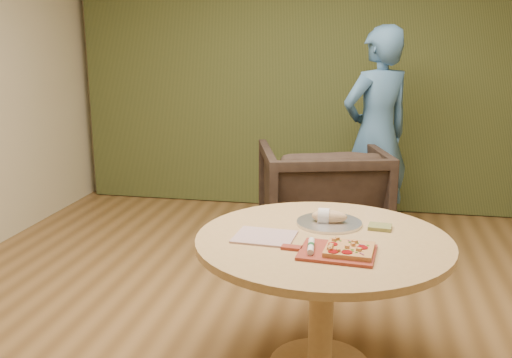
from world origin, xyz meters
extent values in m
cube|color=brown|center=(0.00, 0.00, -0.01)|extent=(5.00, 6.00, 0.02)
cube|color=beige|center=(0.00, 3.01, 1.40)|extent=(5.00, 0.02, 2.80)
cube|color=#343D1B|center=(0.00, 2.90, 1.40)|extent=(4.80, 0.14, 2.78)
cylinder|color=tan|center=(0.41, -0.19, 0.35)|extent=(0.13, 0.13, 0.68)
cylinder|color=tan|center=(0.41, -0.19, 0.73)|extent=(1.31, 1.31, 0.04)
cube|color=maroon|center=(0.49, -0.41, 0.76)|extent=(0.37, 0.31, 0.01)
cube|color=maroon|center=(0.27, -0.39, 0.76)|extent=(0.10, 0.06, 0.01)
cube|color=tan|center=(0.54, -0.41, 0.78)|extent=(0.24, 0.24, 0.02)
cylinder|color=#790507|center=(0.54, -0.48, 0.79)|extent=(0.05, 0.05, 0.00)
cylinder|color=#790507|center=(0.47, -0.48, 0.79)|extent=(0.05, 0.05, 0.00)
cylinder|color=#790507|center=(0.47, -0.39, 0.79)|extent=(0.05, 0.05, 0.00)
cylinder|color=#790507|center=(0.60, -0.40, 0.79)|extent=(0.05, 0.05, 0.00)
cube|color=tan|center=(0.47, -0.33, 0.79)|extent=(0.02, 0.02, 0.01)
cube|color=tan|center=(0.53, -0.42, 0.79)|extent=(0.02, 0.02, 0.01)
cube|color=tan|center=(0.57, -0.34, 0.79)|extent=(0.03, 0.03, 0.01)
cube|color=tan|center=(0.56, -0.38, 0.79)|extent=(0.02, 0.02, 0.01)
cube|color=tan|center=(0.46, -0.47, 0.79)|extent=(0.02, 0.02, 0.01)
cube|color=tan|center=(0.46, -0.46, 0.79)|extent=(0.03, 0.03, 0.01)
cube|color=tan|center=(0.50, -0.47, 0.79)|extent=(0.02, 0.02, 0.01)
cube|color=tan|center=(0.46, -0.44, 0.79)|extent=(0.03, 0.03, 0.01)
cube|color=tan|center=(0.59, -0.45, 0.79)|extent=(0.03, 0.03, 0.01)
cube|color=tan|center=(0.46, -0.41, 0.79)|extent=(0.02, 0.02, 0.01)
cube|color=tan|center=(0.48, -0.32, 0.79)|extent=(0.02, 0.02, 0.01)
cube|color=#3C751D|center=(0.52, -0.45, 0.79)|extent=(0.01, 0.01, 0.00)
cube|color=#3C751D|center=(0.54, -0.34, 0.79)|extent=(0.01, 0.01, 0.00)
cube|color=#3C751D|center=(0.58, -0.47, 0.79)|extent=(0.01, 0.01, 0.00)
cube|color=#3C751D|center=(0.58, -0.34, 0.79)|extent=(0.01, 0.01, 0.00)
cube|color=#3C751D|center=(0.48, -0.34, 0.79)|extent=(0.01, 0.01, 0.00)
cube|color=#3C751D|center=(0.56, -0.44, 0.79)|extent=(0.01, 0.01, 0.00)
cube|color=#3C751D|center=(0.56, -0.45, 0.79)|extent=(0.01, 0.01, 0.00)
cube|color=#3C751D|center=(0.49, -0.44, 0.79)|extent=(0.01, 0.01, 0.00)
cube|color=#3C751D|center=(0.63, -0.37, 0.79)|extent=(0.01, 0.01, 0.00)
cube|color=#3C751D|center=(0.50, -0.33, 0.79)|extent=(0.01, 0.01, 0.00)
cube|color=#863A5C|center=(0.60, -0.37, 0.79)|extent=(0.03, 0.01, 0.00)
cube|color=#863A5C|center=(0.60, -0.49, 0.79)|extent=(0.02, 0.03, 0.00)
cube|color=#863A5C|center=(0.56, -0.33, 0.79)|extent=(0.01, 0.03, 0.00)
cube|color=#863A5C|center=(0.55, -0.33, 0.79)|extent=(0.03, 0.03, 0.00)
cylinder|color=silver|center=(0.36, -0.41, 0.78)|extent=(0.04, 0.17, 0.03)
cylinder|color=#194C26|center=(0.36, -0.41, 0.78)|extent=(0.04, 0.03, 0.03)
cube|color=silver|center=(0.36, -0.31, 0.78)|extent=(0.02, 0.04, 0.00)
cube|color=silver|center=(0.11, -0.25, 0.76)|extent=(0.32, 0.27, 0.01)
cylinder|color=silver|center=(0.42, 0.03, 0.75)|extent=(0.35, 0.35, 0.01)
cylinder|color=silver|center=(0.42, 0.03, 0.76)|extent=(0.36, 0.36, 0.02)
ellipsoid|color=tan|center=(0.42, 0.03, 0.79)|extent=(0.19, 0.08, 0.07)
cylinder|color=silver|center=(0.39, 0.03, 0.79)|extent=(0.06, 0.09, 0.09)
cube|color=brown|center=(0.69, 0.00, 0.76)|extent=(0.13, 0.11, 0.02)
imported|color=black|center=(0.25, 1.61, 0.50)|extent=(1.17, 1.13, 0.99)
imported|color=#3B6691|center=(0.68, 2.04, 0.92)|extent=(0.81, 0.76, 1.85)
camera|label=1|loc=(0.61, -2.95, 1.74)|focal=40.00mm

